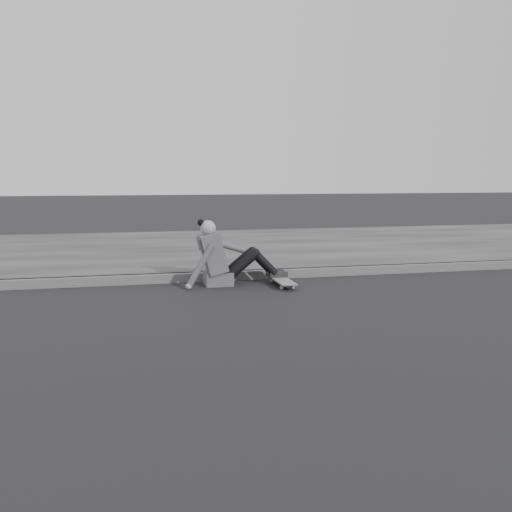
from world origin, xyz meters
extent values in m
plane|color=black|center=(0.00, 0.00, 0.00)|extent=(80.00, 80.00, 0.00)
cube|color=#515151|center=(0.00, 2.58, 0.06)|extent=(24.00, 0.16, 0.12)
cube|color=#373737|center=(0.00, 5.60, 0.06)|extent=(24.00, 6.00, 0.12)
cylinder|color=gray|center=(-0.85, 1.74, 0.03)|extent=(0.03, 0.05, 0.05)
cylinder|color=gray|center=(-0.70, 1.74, 0.03)|extent=(0.03, 0.05, 0.05)
cylinder|color=gray|center=(-0.85, 2.26, 0.03)|extent=(0.03, 0.05, 0.05)
cylinder|color=gray|center=(-0.70, 2.26, 0.03)|extent=(0.03, 0.05, 0.05)
cube|color=#303033|center=(-0.78, 1.74, 0.06)|extent=(0.16, 0.04, 0.03)
cube|color=#303033|center=(-0.78, 2.26, 0.06)|extent=(0.16, 0.04, 0.03)
cube|color=slate|center=(-0.78, 2.00, 0.08)|extent=(0.20, 0.78, 0.02)
cube|color=#4A4A4C|center=(-1.58, 2.25, 0.09)|extent=(0.36, 0.34, 0.18)
cube|color=#4A4A4C|center=(-1.65, 2.25, 0.43)|extent=(0.37, 0.40, 0.57)
cube|color=#4A4A4C|center=(-1.78, 2.25, 0.55)|extent=(0.14, 0.30, 0.20)
cylinder|color=gray|center=(-1.70, 2.25, 0.67)|extent=(0.09, 0.09, 0.08)
sphere|color=gray|center=(-1.71, 2.25, 0.76)|extent=(0.20, 0.20, 0.20)
sphere|color=black|center=(-1.80, 2.27, 0.83)|extent=(0.09, 0.09, 0.09)
cylinder|color=black|center=(-1.26, 2.16, 0.28)|extent=(0.43, 0.13, 0.39)
cylinder|color=black|center=(-1.26, 2.34, 0.28)|extent=(0.43, 0.13, 0.39)
cylinder|color=black|center=(-0.96, 2.16, 0.28)|extent=(0.35, 0.11, 0.36)
cylinder|color=black|center=(-0.96, 2.34, 0.28)|extent=(0.35, 0.11, 0.36)
sphere|color=black|center=(-1.10, 2.16, 0.42)|extent=(0.13, 0.13, 0.13)
sphere|color=black|center=(-1.10, 2.34, 0.42)|extent=(0.13, 0.13, 0.13)
cube|color=black|center=(-0.78, 2.16, 0.12)|extent=(0.24, 0.08, 0.07)
cube|color=black|center=(-0.78, 2.34, 0.12)|extent=(0.24, 0.08, 0.07)
cylinder|color=#4A4A4C|center=(-1.85, 2.04, 0.29)|extent=(0.38, 0.08, 0.58)
sphere|color=gray|center=(-2.00, 2.03, 0.04)|extent=(0.08, 0.08, 0.08)
cylinder|color=#4A4A4C|center=(-1.41, 2.41, 0.49)|extent=(0.48, 0.08, 0.21)
camera|label=1|loc=(-2.79, -5.09, 1.43)|focal=40.00mm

